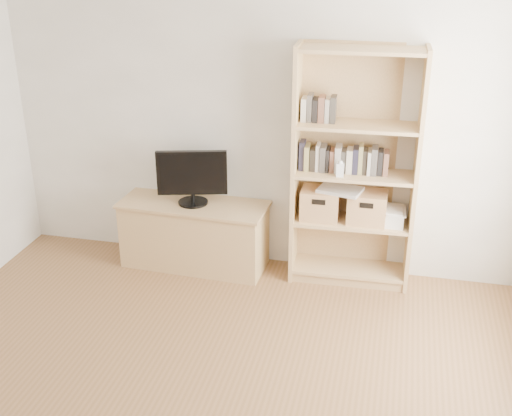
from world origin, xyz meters
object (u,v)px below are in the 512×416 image
(basket_left, at_px, (320,204))
(bookshelf, at_px, (355,170))
(basket_right, at_px, (367,207))
(tv_stand, at_px, (195,235))
(television, at_px, (192,178))
(laptop, at_px, (340,190))
(baby_monitor, at_px, (340,170))

(basket_left, bearing_deg, bookshelf, 1.80)
(bookshelf, relative_size, basket_left, 6.37)
(bookshelf, relative_size, basket_right, 6.35)
(basket_right, bearing_deg, tv_stand, -177.51)
(basket_right, bearing_deg, basket_left, -177.54)
(television, distance_m, basket_left, 1.12)
(television, relative_size, basket_right, 1.91)
(bookshelf, distance_m, laptop, 0.20)
(tv_stand, relative_size, basket_right, 3.98)
(baby_monitor, xyz_separation_m, basket_right, (0.23, 0.11, -0.35))
(basket_left, xyz_separation_m, basket_right, (0.39, 0.01, 0.00))
(television, relative_size, laptop, 1.76)
(tv_stand, height_order, bookshelf, bookshelf)
(bookshelf, height_order, basket_left, bookshelf)
(tv_stand, xyz_separation_m, bookshelf, (1.37, 0.06, 0.71))
(tv_stand, bearing_deg, basket_right, 4.81)
(tv_stand, distance_m, baby_monitor, 1.47)
(television, bearing_deg, basket_left, -12.65)
(tv_stand, relative_size, laptop, 3.66)
(basket_left, distance_m, laptop, 0.22)
(baby_monitor, bearing_deg, basket_left, 146.01)
(baby_monitor, distance_m, laptop, 0.23)
(television, height_order, basket_right, television)
(laptop, bearing_deg, television, -165.23)
(baby_monitor, xyz_separation_m, basket_left, (-0.16, 0.10, -0.35))
(bookshelf, distance_m, basket_left, 0.41)
(tv_stand, distance_m, television, 0.55)
(bookshelf, relative_size, laptop, 5.83)
(bookshelf, height_order, baby_monitor, bookshelf)
(basket_right, distance_m, laptop, 0.27)
(basket_right, xyz_separation_m, laptop, (-0.23, -0.02, 0.14))
(television, xyz_separation_m, baby_monitor, (1.26, -0.06, 0.20))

